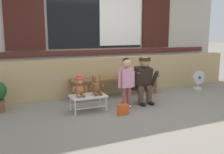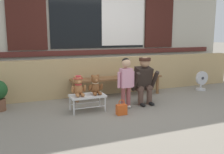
% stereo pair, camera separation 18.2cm
% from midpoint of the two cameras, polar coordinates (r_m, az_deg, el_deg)
% --- Properties ---
extents(ground_plane, '(60.00, 60.00, 0.00)m').
position_cam_midpoint_polar(ground_plane, '(4.60, 6.15, -7.65)').
color(ground_plane, gray).
extents(brick_low_wall, '(7.16, 0.25, 0.85)m').
position_cam_midpoint_polar(brick_low_wall, '(5.76, -0.51, 0.35)').
color(brick_low_wall, tan).
rests_on(brick_low_wall, ground).
extents(shop_facade, '(7.31, 0.26, 3.45)m').
position_cam_midpoint_polar(shop_facade, '(6.17, -2.32, 13.20)').
color(shop_facade, '#B7B2A3').
rests_on(shop_facade, ground).
extents(wooden_bench_long, '(2.10, 0.40, 0.44)m').
position_cam_midpoint_polar(wooden_bench_long, '(5.49, 2.20, -0.69)').
color(wooden_bench_long, brown).
rests_on(wooden_bench_long, ground).
extents(small_display_bench, '(0.64, 0.36, 0.30)m').
position_cam_midpoint_polar(small_display_bench, '(4.47, -4.61, -4.60)').
color(small_display_bench, silver).
rests_on(small_display_bench, ground).
extents(teddy_bear_with_hat, '(0.28, 0.27, 0.36)m').
position_cam_midpoint_polar(teddy_bear_with_hat, '(4.38, -6.65, -2.17)').
color(teddy_bear_with_hat, '#A86B3D').
rests_on(teddy_bear_with_hat, small_display_bench).
extents(teddy_bear_plain, '(0.28, 0.26, 0.36)m').
position_cam_midpoint_polar(teddy_bear_plain, '(4.48, -2.70, -1.97)').
color(teddy_bear_plain, brown).
rests_on(teddy_bear_plain, small_display_bench).
extents(child_standing, '(0.35, 0.18, 0.96)m').
position_cam_midpoint_polar(child_standing, '(4.59, 4.43, -0.06)').
color(child_standing, '#994C4C').
rests_on(child_standing, ground).
extents(adult_crouching, '(0.50, 0.49, 0.95)m').
position_cam_midpoint_polar(adult_crouching, '(4.93, 8.48, -0.75)').
color(adult_crouching, brown).
rests_on(adult_crouching, ground).
extents(handbag_on_ground, '(0.18, 0.11, 0.27)m').
position_cam_midpoint_polar(handbag_on_ground, '(4.30, 3.46, -7.55)').
color(handbag_on_ground, '#DB561E').
rests_on(handbag_on_ground, ground).
extents(floor_fan, '(0.34, 0.24, 0.48)m').
position_cam_midpoint_polar(floor_fan, '(6.52, 20.93, -0.84)').
color(floor_fan, silver).
rests_on(floor_fan, ground).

